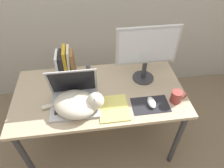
% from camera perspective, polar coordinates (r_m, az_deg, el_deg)
% --- Properties ---
extents(desk, '(1.32, 0.67, 0.73)m').
position_cam_1_polar(desk, '(1.62, -3.50, -4.11)').
color(desk, tan).
rests_on(desk, ground_plane).
extents(laptop, '(0.35, 0.27, 0.28)m').
position_cam_1_polar(laptop, '(1.47, -10.66, -3.84)').
color(laptop, '#B7B7BC').
rests_on(laptop, desk).
extents(cat, '(0.44, 0.35, 0.15)m').
position_cam_1_polar(cat, '(1.41, -9.61, -5.49)').
color(cat, beige).
rests_on(cat, desk).
extents(external_monitor, '(0.47, 0.17, 0.47)m').
position_cam_1_polar(external_monitor, '(1.52, 9.93, 9.42)').
color(external_monitor, '#333338').
rests_on(external_monitor, desk).
extents(mousepad, '(0.27, 0.17, 0.00)m').
position_cam_1_polar(mousepad, '(1.49, 10.89, -5.87)').
color(mousepad, '#232328').
rests_on(mousepad, desk).
extents(computer_mouse, '(0.06, 0.11, 0.03)m').
position_cam_1_polar(computer_mouse, '(1.48, 11.24, -5.18)').
color(computer_mouse, silver).
rests_on(computer_mouse, mousepad).
extents(book_row, '(0.16, 0.16, 0.26)m').
position_cam_1_polar(book_row, '(1.68, -13.21, 5.70)').
color(book_row, white).
rests_on(book_row, desk).
extents(notepad, '(0.21, 0.25, 0.01)m').
position_cam_1_polar(notepad, '(1.44, 0.45, -6.86)').
color(notepad, '#E5DB6B').
rests_on(notepad, desk).
extents(webcam, '(0.04, 0.04, 0.07)m').
position_cam_1_polar(webcam, '(1.73, -6.83, 4.75)').
color(webcam, '#232328').
rests_on(webcam, desk).
extents(mug, '(0.12, 0.08, 0.10)m').
position_cam_1_polar(mug, '(1.53, 17.98, -3.45)').
color(mug, '#993833').
rests_on(mug, desk).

